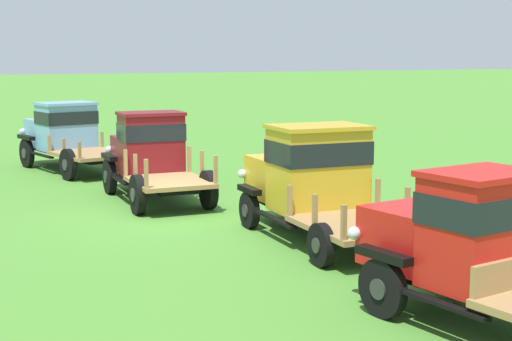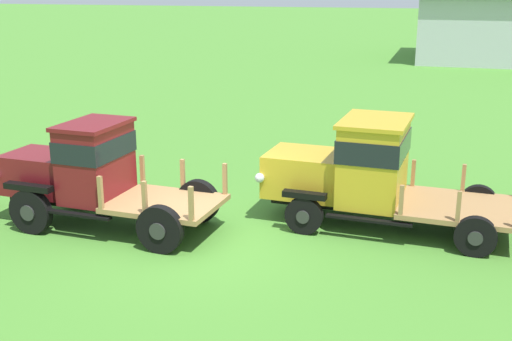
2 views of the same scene
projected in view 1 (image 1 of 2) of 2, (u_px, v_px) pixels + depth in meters
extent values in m
plane|color=#47842D|center=(172.00, 216.00, 17.52)|extent=(240.00, 240.00, 0.00)
cylinder|color=black|center=(27.00, 153.00, 24.87)|extent=(0.93, 0.33, 0.91)
cylinder|color=#2D2D2D|center=(24.00, 153.00, 24.81)|extent=(0.32, 0.09, 0.32)
cylinder|color=black|center=(80.00, 149.00, 25.94)|extent=(0.93, 0.33, 0.91)
cylinder|color=#2D2D2D|center=(83.00, 149.00, 26.00)|extent=(0.32, 0.09, 0.32)
cylinder|color=black|center=(68.00, 165.00, 22.33)|extent=(0.93, 0.33, 0.91)
cylinder|color=#2D2D2D|center=(65.00, 165.00, 22.27)|extent=(0.32, 0.09, 0.32)
cylinder|color=black|center=(125.00, 159.00, 23.40)|extent=(0.93, 0.33, 0.91)
cylinder|color=#2D2D2D|center=(128.00, 159.00, 23.46)|extent=(0.32, 0.09, 0.32)
cube|color=black|center=(74.00, 153.00, 24.17)|extent=(4.69, 1.86, 0.12)
cube|color=#70A3D1|center=(51.00, 133.00, 25.49)|extent=(1.68, 1.53, 0.88)
cube|color=silver|center=(42.00, 132.00, 26.05)|extent=(0.25, 0.99, 0.66)
sphere|color=silver|center=(22.00, 131.00, 25.65)|extent=(0.20, 0.20, 0.20)
sphere|color=silver|center=(62.00, 129.00, 26.45)|extent=(0.20, 0.20, 0.20)
cube|color=black|center=(26.00, 137.00, 24.79)|extent=(1.07, 0.40, 0.12)
cube|color=black|center=(80.00, 134.00, 25.86)|extent=(1.07, 0.40, 0.12)
cube|color=#70A3D1|center=(67.00, 127.00, 24.42)|extent=(1.43, 1.78, 1.42)
cube|color=black|center=(66.00, 117.00, 24.37)|extent=(1.48, 1.83, 0.40)
cube|color=#70A3D1|center=(66.00, 103.00, 24.31)|extent=(1.55, 1.88, 0.08)
cube|color=black|center=(42.00, 155.00, 23.92)|extent=(1.59, 0.45, 0.05)
cube|color=black|center=(95.00, 151.00, 24.97)|extent=(1.59, 0.45, 0.05)
cube|color=#9E7547|center=(92.00, 154.00, 23.12)|extent=(2.69, 2.24, 0.10)
cube|color=#9E7547|center=(49.00, 143.00, 23.42)|extent=(0.09, 0.09, 0.47)
cube|color=#9E7547|center=(102.00, 139.00, 24.44)|extent=(0.09, 0.09, 0.47)
cube|color=#9E7547|center=(64.00, 147.00, 22.57)|extent=(0.09, 0.09, 0.47)
cube|color=#9E7547|center=(118.00, 143.00, 23.59)|extent=(0.09, 0.09, 0.47)
cube|color=#9E7547|center=(79.00, 150.00, 21.72)|extent=(0.09, 0.09, 0.47)
cube|color=#9E7547|center=(135.00, 146.00, 22.74)|extent=(0.09, 0.09, 0.47)
cylinder|color=black|center=(110.00, 176.00, 20.21)|extent=(0.92, 0.24, 0.91)
cylinder|color=#2D2D2D|center=(105.00, 177.00, 20.17)|extent=(0.32, 0.05, 0.32)
cylinder|color=black|center=(172.00, 173.00, 20.86)|extent=(0.92, 0.24, 0.91)
cylinder|color=#2D2D2D|center=(176.00, 172.00, 20.90)|extent=(0.32, 0.05, 0.32)
cylinder|color=black|center=(138.00, 195.00, 17.60)|extent=(0.92, 0.24, 0.91)
cylinder|color=#2D2D2D|center=(133.00, 195.00, 17.56)|extent=(0.32, 0.05, 0.32)
cylinder|color=black|center=(208.00, 190.00, 18.25)|extent=(0.92, 0.24, 0.91)
cylinder|color=#2D2D2D|center=(213.00, 189.00, 18.29)|extent=(0.32, 0.05, 0.32)
cube|color=black|center=(155.00, 179.00, 19.34)|extent=(4.28, 1.13, 0.12)
cube|color=maroon|center=(139.00, 152.00, 20.67)|extent=(1.60, 1.25, 0.82)
cube|color=silver|center=(132.00, 151.00, 21.35)|extent=(0.11, 0.93, 0.62)
sphere|color=silver|center=(109.00, 150.00, 21.10)|extent=(0.20, 0.20, 0.20)
sphere|color=silver|center=(154.00, 147.00, 21.59)|extent=(0.20, 0.20, 0.20)
cube|color=black|center=(109.00, 157.00, 20.14)|extent=(1.06, 0.25, 0.12)
cube|color=black|center=(172.00, 154.00, 20.79)|extent=(1.06, 0.25, 0.12)
cube|color=maroon|center=(151.00, 145.00, 19.47)|extent=(1.04, 1.53, 1.49)
cube|color=black|center=(151.00, 132.00, 19.42)|extent=(1.08, 1.56, 0.42)
cube|color=maroon|center=(151.00, 114.00, 19.35)|extent=(1.14, 1.60, 0.08)
cube|color=black|center=(120.00, 180.00, 19.19)|extent=(1.37, 0.21, 0.05)
cube|color=black|center=(185.00, 176.00, 19.82)|extent=(1.37, 0.21, 0.05)
cube|color=#9E7547|center=(169.00, 182.00, 18.18)|extent=(2.17, 1.78, 0.10)
cube|color=#9E7547|center=(126.00, 163.00, 18.67)|extent=(0.08, 0.08, 0.64)
cube|color=#9E7547|center=(189.00, 159.00, 19.29)|extent=(0.08, 0.08, 0.64)
cube|color=#9E7547|center=(135.00, 168.00, 17.82)|extent=(0.08, 0.08, 0.64)
cube|color=#9E7547|center=(202.00, 164.00, 18.43)|extent=(0.08, 0.08, 0.64)
cube|color=#9E7547|center=(146.00, 174.00, 16.96)|extent=(0.08, 0.08, 0.64)
cube|color=#9E7547|center=(216.00, 170.00, 17.58)|extent=(0.08, 0.08, 0.64)
cylinder|color=black|center=(249.00, 210.00, 16.25)|extent=(0.77, 0.21, 0.76)
cylinder|color=#2D2D2D|center=(245.00, 211.00, 16.21)|extent=(0.27, 0.04, 0.27)
cylinder|color=black|center=(334.00, 203.00, 17.00)|extent=(0.77, 0.21, 0.76)
cylinder|color=#2D2D2D|center=(338.00, 203.00, 17.04)|extent=(0.27, 0.04, 0.27)
cylinder|color=black|center=(321.00, 245.00, 13.30)|extent=(0.77, 0.21, 0.76)
cylinder|color=#2D2D2D|center=(316.00, 246.00, 13.26)|extent=(0.27, 0.04, 0.27)
cylinder|color=black|center=(420.00, 235.00, 14.05)|extent=(0.77, 0.21, 0.76)
cylinder|color=#2D2D2D|center=(424.00, 234.00, 14.09)|extent=(0.27, 0.04, 0.27)
cube|color=black|center=(325.00, 216.00, 15.25)|extent=(4.72, 1.34, 0.12)
cube|color=gold|center=(288.00, 178.00, 16.76)|extent=(1.68, 1.48, 0.88)
cube|color=silver|center=(273.00, 175.00, 17.47)|extent=(0.12, 1.09, 0.66)
sphere|color=silver|center=(242.00, 174.00, 17.19)|extent=(0.20, 0.20, 0.20)
sphere|color=silver|center=(303.00, 170.00, 17.76)|extent=(0.20, 0.20, 0.20)
cube|color=black|center=(249.00, 190.00, 16.18)|extent=(0.88, 0.25, 0.12)
cube|color=black|center=(334.00, 184.00, 16.94)|extent=(0.88, 0.25, 0.12)
cube|color=gold|center=(318.00, 170.00, 15.43)|extent=(1.28, 1.81, 1.62)
cube|color=black|center=(318.00, 152.00, 15.38)|extent=(1.33, 1.85, 0.45)
cube|color=gold|center=(319.00, 127.00, 15.30)|extent=(1.40, 1.90, 0.08)
cube|color=black|center=(275.00, 219.00, 15.08)|extent=(1.67, 0.23, 0.05)
cube|color=black|center=(363.00, 211.00, 15.82)|extent=(1.67, 0.23, 0.05)
cube|color=#9E7547|center=(362.00, 225.00, 13.96)|extent=(2.39, 2.11, 0.10)
cube|color=#9E7547|center=(290.00, 200.00, 14.49)|extent=(0.08, 0.08, 0.58)
cube|color=#9E7547|center=(378.00, 193.00, 15.20)|extent=(0.08, 0.08, 0.58)
cube|color=#9E7547|center=(315.00, 211.00, 13.55)|extent=(0.08, 0.08, 0.58)
cube|color=#9E7547|center=(407.00, 203.00, 14.27)|extent=(0.08, 0.08, 0.58)
cube|color=#9E7547|center=(344.00, 222.00, 12.61)|extent=(0.08, 0.08, 0.58)
cube|color=#9E7547|center=(441.00, 213.00, 13.33)|extent=(0.08, 0.08, 0.58)
cylinder|color=black|center=(383.00, 288.00, 10.74)|extent=(0.85, 0.27, 0.83)
cylinder|color=#2D2D2D|center=(378.00, 289.00, 10.69)|extent=(0.29, 0.07, 0.29)
cylinder|color=black|center=(463.00, 270.00, 11.64)|extent=(0.85, 0.27, 0.83)
cylinder|color=#2D2D2D|center=(467.00, 269.00, 11.69)|extent=(0.29, 0.07, 0.29)
cube|color=black|center=(503.00, 298.00, 10.06)|extent=(4.18, 1.48, 0.12)
cube|color=red|center=(415.00, 237.00, 11.27)|extent=(1.46, 1.31, 0.85)
cube|color=silver|center=(385.00, 232.00, 11.79)|extent=(0.19, 0.89, 0.64)
sphere|color=silver|center=(354.00, 233.00, 11.45)|extent=(0.20, 0.20, 0.20)
sphere|color=silver|center=(414.00, 223.00, 12.12)|extent=(0.20, 0.20, 0.20)
cube|color=black|center=(383.00, 255.00, 10.67)|extent=(0.98, 0.34, 0.12)
cube|color=black|center=(464.00, 239.00, 11.57)|extent=(0.98, 0.34, 0.12)
cube|color=red|center=(481.00, 232.00, 10.27)|extent=(1.21, 1.56, 1.46)
cube|color=black|center=(482.00, 207.00, 10.22)|extent=(1.25, 1.60, 0.41)
cube|color=red|center=(483.00, 174.00, 10.16)|extent=(1.32, 1.64, 0.08)
cube|color=black|center=(442.00, 304.00, 9.87)|extent=(1.42, 0.35, 0.05)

